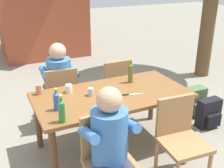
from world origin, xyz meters
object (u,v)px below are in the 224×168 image
(chair_near_right, at_px, (180,135))
(backpack_by_far_side, at_px, (209,114))
(table_knife, at_px, (131,94))
(bottle_blue, at_px, (57,101))
(person_in_white_shirt, at_px, (113,147))
(chair_far_left, at_px, (61,94))
(bottle_green, at_px, (62,110))
(chair_far_right, at_px, (114,84))
(backpack_by_near_side, at_px, (195,102))
(dining_table, at_px, (112,100))
(bottle_olive, at_px, (131,72))
(cup_white, at_px, (69,89))
(cup_steel, at_px, (91,92))
(chair_near_left, at_px, (108,156))
(person_in_plaid_shirt, at_px, (58,79))
(cup_terracotta, at_px, (39,90))

(chair_near_right, distance_m, backpack_by_far_side, 1.22)
(table_knife, bearing_deg, chair_near_right, -70.59)
(bottle_blue, bearing_deg, person_in_white_shirt, -69.58)
(chair_far_left, height_order, bottle_green, bottle_green)
(chair_far_right, distance_m, backpack_by_near_side, 1.24)
(bottle_blue, bearing_deg, dining_table, 10.04)
(chair_far_right, bearing_deg, bottle_green, -134.12)
(bottle_green, xyz_separation_m, table_knife, (0.88, 0.25, -0.11))
(bottle_olive, bearing_deg, bottle_blue, -162.16)
(chair_far_right, height_order, cup_white, chair_far_right)
(bottle_olive, bearing_deg, chair_near_right, -87.23)
(chair_far_left, bearing_deg, cup_steel, -76.53)
(person_in_white_shirt, xyz_separation_m, bottle_olive, (0.76, 1.08, 0.20))
(bottle_olive, bearing_deg, backpack_by_far_side, -18.50)
(bottle_olive, height_order, bottle_blue, bottle_olive)
(chair_near_left, distance_m, backpack_by_far_side, 1.94)
(bottle_blue, bearing_deg, chair_near_left, -66.45)
(chair_far_left, xyz_separation_m, backpack_by_far_side, (1.82, -0.90, -0.29))
(table_knife, height_order, backpack_by_near_side, table_knife)
(backpack_by_far_side, bearing_deg, bottle_olive, 161.50)
(dining_table, xyz_separation_m, person_in_plaid_shirt, (-0.40, 0.86, 0.02))
(cup_white, height_order, backpack_by_near_side, cup_white)
(dining_table, distance_m, table_knife, 0.24)
(backpack_by_near_side, bearing_deg, chair_far_left, 163.84)
(chair_near_left, height_order, cup_white, chair_near_left)
(chair_far_left, xyz_separation_m, cup_terracotta, (-0.35, -0.41, 0.29))
(chair_far_right, xyz_separation_m, backpack_by_near_side, (1.08, -0.54, -0.28))
(chair_near_left, distance_m, bottle_olive, 1.28)
(chair_far_right, xyz_separation_m, bottle_blue, (-1.07, -0.87, 0.34))
(chair_far_left, distance_m, table_knife, 1.08)
(bottle_blue, height_order, table_knife, bottle_blue)
(bottle_green, relative_size, cup_terracotta, 2.43)
(bottle_green, relative_size, backpack_by_far_side, 0.68)
(chair_near_right, xyz_separation_m, bottle_olive, (-0.05, 0.97, 0.37))
(chair_far_left, distance_m, person_in_white_shirt, 1.63)
(person_in_plaid_shirt, relative_size, bottle_green, 4.26)
(bottle_green, distance_m, cup_terracotta, 0.72)
(bottle_olive, xyz_separation_m, bottle_green, (-1.05, -0.59, -0.01))
(chair_far_left, bearing_deg, bottle_blue, -107.23)
(backpack_by_far_side, bearing_deg, bottle_blue, 179.38)
(backpack_by_near_side, bearing_deg, table_knife, -165.65)
(backpack_by_far_side, bearing_deg, bottle_green, -173.77)
(bottle_green, relative_size, table_knife, 1.16)
(cup_steel, bearing_deg, chair_near_left, -101.14)
(person_in_plaid_shirt, relative_size, bottle_olive, 3.80)
(chair_near_left, xyz_separation_m, backpack_by_near_side, (1.87, 0.96, -0.28))
(chair_far_left, height_order, bottle_olive, bottle_olive)
(bottle_blue, relative_size, backpack_by_near_side, 0.56)
(chair_far_right, relative_size, cup_terracotta, 7.63)
(backpack_by_far_side, bearing_deg, person_in_white_shirt, -158.36)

